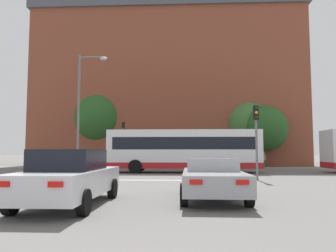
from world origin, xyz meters
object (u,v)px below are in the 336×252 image
(bus_crossing_lead, at_px, (184,150))
(traffic_light_far_left, at_px, (123,137))
(pedestrian_walking_east, at_px, (223,157))
(pedestrian_walking_west, at_px, (115,158))
(traffic_light_near_right, at_px, (256,130))
(street_lamp_junction, at_px, (83,102))
(pedestrian_waiting, at_px, (264,159))
(car_roadster_right, at_px, (212,178))
(car_saloon_left, at_px, (70,177))

(bus_crossing_lead, xyz_separation_m, traffic_light_far_left, (-6.15, 8.07, 1.35))
(pedestrian_walking_east, bearing_deg, traffic_light_far_left, 147.06)
(traffic_light_far_left, height_order, pedestrian_walking_west, traffic_light_far_left)
(traffic_light_far_left, bearing_deg, traffic_light_near_right, -55.38)
(street_lamp_junction, relative_size, pedestrian_waiting, 5.04)
(pedestrian_walking_west, bearing_deg, car_roadster_right, 109.86)
(car_roadster_right, xyz_separation_m, bus_crossing_lead, (-0.93, 14.08, 1.05))
(bus_crossing_lead, bearing_deg, pedestrian_waiting, 135.68)
(pedestrian_walking_east, bearing_deg, pedestrian_walking_west, 145.06)
(car_saloon_left, relative_size, pedestrian_waiting, 3.14)
(street_lamp_junction, distance_m, pedestrian_waiting, 19.17)
(car_roadster_right, height_order, street_lamp_junction, street_lamp_junction)
(car_saloon_left, xyz_separation_m, pedestrian_waiting, (11.09, 23.61, 0.11))
(pedestrian_walking_west, bearing_deg, car_saloon_left, 99.35)
(pedestrian_waiting, bearing_deg, pedestrian_walking_west, -31.77)
(car_roadster_right, relative_size, pedestrian_waiting, 3.04)
(car_saloon_left, distance_m, pedestrian_walking_east, 25.75)
(car_saloon_left, xyz_separation_m, traffic_light_near_right, (7.23, 8.94, 1.97))
(car_roadster_right, height_order, pedestrian_waiting, pedestrian_waiting)
(street_lamp_junction, bearing_deg, traffic_light_near_right, -13.98)
(bus_crossing_lead, bearing_deg, traffic_light_far_left, -142.71)
(traffic_light_near_right, bearing_deg, pedestrian_walking_west, 126.43)
(pedestrian_waiting, height_order, pedestrian_walking_east, pedestrian_walking_east)
(bus_crossing_lead, distance_m, traffic_light_near_right, 7.82)
(bus_crossing_lead, xyz_separation_m, street_lamp_junction, (-6.54, -4.00, 3.05))
(traffic_light_far_left, bearing_deg, car_roadster_right, -72.27)
(street_lamp_junction, xyz_separation_m, pedestrian_walking_west, (-0.52, 12.37, -3.79))
(car_roadster_right, xyz_separation_m, pedestrian_waiting, (6.92, 22.13, 0.25))
(car_saloon_left, distance_m, bus_crossing_lead, 15.92)
(pedestrian_waiting, xyz_separation_m, pedestrian_walking_west, (-14.92, 0.32, 0.05))
(car_saloon_left, xyz_separation_m, street_lamp_junction, (-3.31, 11.56, 3.96))
(traffic_light_near_right, bearing_deg, bus_crossing_lead, 121.13)
(traffic_light_near_right, height_order, pedestrian_walking_east, traffic_light_near_right)
(traffic_light_far_left, distance_m, street_lamp_junction, 12.20)
(car_saloon_left, bearing_deg, traffic_light_near_right, 51.28)
(car_roadster_right, relative_size, traffic_light_near_right, 1.16)
(traffic_light_far_left, height_order, traffic_light_near_right, traffic_light_far_left)
(pedestrian_walking_east, bearing_deg, pedestrian_waiting, -54.76)
(pedestrian_waiting, relative_size, pedestrian_walking_west, 0.95)
(car_roadster_right, distance_m, pedestrian_walking_west, 23.84)
(pedestrian_waiting, distance_m, pedestrian_walking_east, 3.99)
(pedestrian_walking_west, bearing_deg, pedestrian_walking_east, -175.79)
(traffic_light_near_right, relative_size, street_lamp_junction, 0.52)
(street_lamp_junction, bearing_deg, car_roadster_right, -53.43)
(bus_crossing_lead, relative_size, street_lamp_junction, 1.43)
(car_saloon_left, xyz_separation_m, car_roadster_right, (4.16, 1.48, -0.13))
(traffic_light_near_right, height_order, pedestrian_waiting, traffic_light_near_right)
(pedestrian_walking_east, bearing_deg, car_saloon_left, -145.27)
(car_roadster_right, distance_m, pedestrian_waiting, 23.19)
(pedestrian_waiting, bearing_deg, traffic_light_far_left, -30.65)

